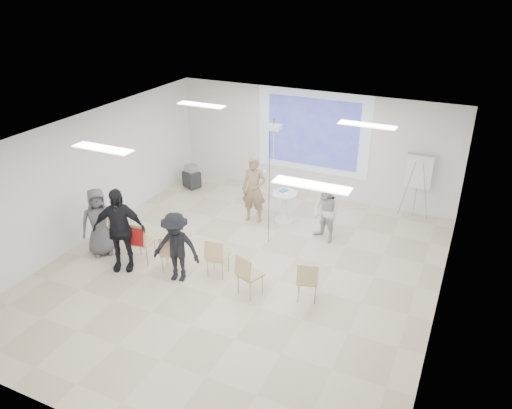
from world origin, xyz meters
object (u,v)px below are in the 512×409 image
at_px(chair_right_inner, 247,273).
at_px(chair_right_far, 308,279).
at_px(audience_mid, 176,243).
at_px(player_left, 254,185).
at_px(chair_left_inner, 170,251).
at_px(audience_left, 118,224).
at_px(laptop, 171,251).
at_px(pedestal_table, 284,205).
at_px(audience_outer, 98,218).
at_px(player_right, 326,209).
at_px(chair_far_left, 119,229).
at_px(av_cart, 192,177).
at_px(chair_left_mid, 140,239).
at_px(chair_center, 216,255).
at_px(flipchart_easel, 419,171).

distance_m(chair_right_inner, chair_right_far, 1.18).
distance_m(chair_right_far, audience_mid, 2.76).
xyz_separation_m(player_left, chair_left_inner, (-0.60, -2.94, -0.48)).
relative_size(chair_left_inner, audience_left, 0.39).
bearing_deg(player_left, chair_right_far, -56.16).
relative_size(laptop, audience_mid, 0.18).
bearing_deg(pedestal_table, player_left, -159.66).
bearing_deg(audience_left, audience_outer, 135.29).
xyz_separation_m(pedestal_table, laptop, (-1.35, -3.12, -0.01)).
xyz_separation_m(player_right, chair_far_left, (-4.22, -2.35, -0.35)).
xyz_separation_m(audience_mid, av_cart, (-2.30, 4.29, -0.55)).
xyz_separation_m(player_right, chair_left_mid, (-3.36, -2.68, -0.24)).
relative_size(chair_center, laptop, 2.90).
xyz_separation_m(pedestal_table, chair_left_mid, (-2.10, -3.18, 0.12)).
xyz_separation_m(audience_left, audience_outer, (-0.82, 0.29, -0.18)).
bearing_deg(chair_left_mid, player_left, 57.52).
xyz_separation_m(chair_far_left, flipchart_easel, (5.93, 4.49, 0.82)).
height_order(player_left, player_right, player_left).
bearing_deg(pedestal_table, player_right, -21.69).
xyz_separation_m(chair_left_mid, av_cart, (-1.21, 4.07, -0.26)).
bearing_deg(chair_left_mid, chair_far_left, 151.76).
height_order(player_right, chair_right_inner, player_right).
bearing_deg(player_right, chair_left_mid, -113.15).
height_order(player_left, chair_right_far, player_left).
xyz_separation_m(player_right, audience_mid, (-2.27, -2.90, 0.05)).
xyz_separation_m(chair_right_far, audience_outer, (-4.85, -0.26, 0.38)).
bearing_deg(audience_outer, pedestal_table, -3.01).
bearing_deg(chair_left_inner, av_cart, 97.96).
distance_m(chair_left_mid, audience_left, 0.65).
relative_size(chair_far_left, audience_mid, 0.46).
bearing_deg(audience_mid, audience_outer, 164.69).
xyz_separation_m(chair_left_mid, chair_right_far, (3.79, 0.21, -0.07)).
bearing_deg(pedestal_table, audience_left, -123.68).
relative_size(player_right, chair_left_inner, 1.96).
height_order(chair_far_left, chair_right_far, chair_right_far).
height_order(laptop, audience_outer, audience_outer).
bearing_deg(chair_right_far, chair_left_mid, 167.18).
bearing_deg(chair_far_left, flipchart_easel, 18.10).
height_order(pedestal_table, player_left, player_left).
relative_size(audience_mid, av_cart, 2.50).
xyz_separation_m(chair_center, audience_left, (-2.02, -0.55, 0.55)).
bearing_deg(chair_center, audience_left, -171.35).
distance_m(chair_far_left, chair_right_inner, 3.55).
bearing_deg(flipchart_easel, laptop, -133.78).
relative_size(pedestal_table, chair_right_far, 0.96).
distance_m(pedestal_table, chair_right_far, 3.41).
bearing_deg(audience_mid, chair_center, 21.45).
relative_size(pedestal_table, av_cart, 1.19).
height_order(player_left, audience_mid, player_left).
bearing_deg(player_left, player_right, -14.58).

